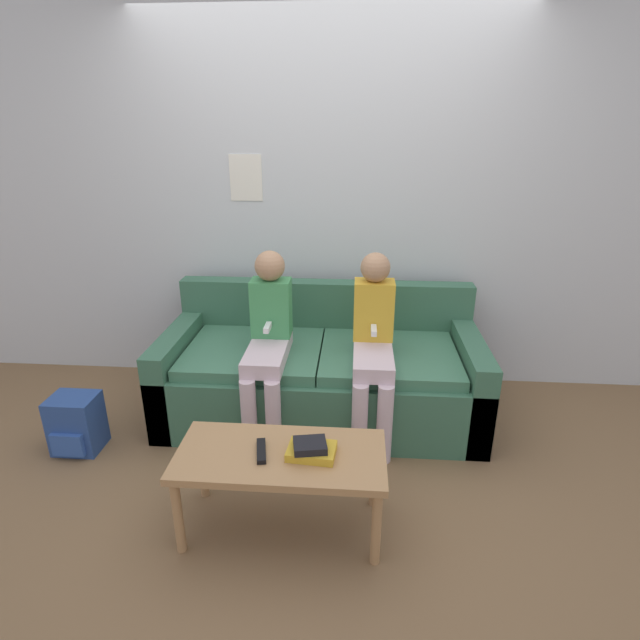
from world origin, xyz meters
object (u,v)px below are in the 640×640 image
(backpack, at_px, (76,424))
(person_left, at_px, (268,335))
(person_right, at_px, (373,339))
(couch, at_px, (322,373))
(tv_remote, at_px, (261,451))
(coffee_table, at_px, (281,462))

(backpack, bearing_deg, person_left, 17.04)
(person_left, height_order, person_right, same)
(couch, height_order, person_right, person_right)
(person_left, bearing_deg, backpack, -162.96)
(couch, xyz_separation_m, tv_remote, (-0.19, -1.07, 0.15))
(couch, relative_size, coffee_table, 2.12)
(backpack, bearing_deg, coffee_table, -21.95)
(person_right, bearing_deg, person_left, 179.88)
(coffee_table, height_order, tv_remote, tv_remote)
(couch, xyz_separation_m, coffee_table, (-0.11, -1.06, 0.09))
(tv_remote, bearing_deg, coffee_table, -5.86)
(coffee_table, bearing_deg, person_left, 103.04)
(couch, relative_size, backpack, 5.87)
(couch, distance_m, person_right, 0.52)
(coffee_table, relative_size, tv_remote, 5.45)
(couch, bearing_deg, tv_remote, -100.25)
(person_left, distance_m, tv_remote, 0.90)
(person_right, distance_m, tv_remote, 1.03)
(couch, xyz_separation_m, backpack, (-1.40, -0.54, -0.11))
(couch, height_order, tv_remote, couch)
(person_left, height_order, backpack, person_left)
(couch, distance_m, tv_remote, 1.10)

